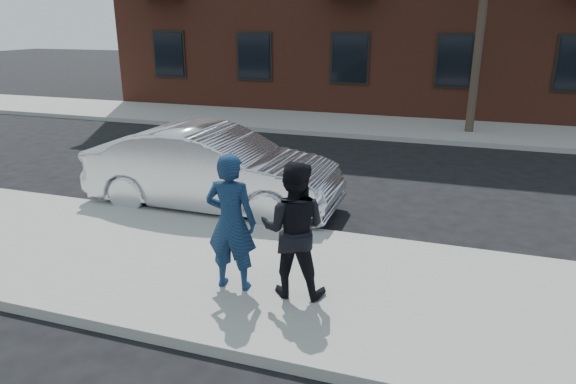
% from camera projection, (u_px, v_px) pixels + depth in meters
% --- Properties ---
extents(ground, '(100.00, 100.00, 0.00)m').
position_uv_depth(ground, '(164.00, 259.00, 8.02)').
color(ground, black).
rests_on(ground, ground).
extents(near_sidewalk, '(50.00, 3.50, 0.15)m').
position_uv_depth(near_sidewalk, '(155.00, 261.00, 7.77)').
color(near_sidewalk, gray).
rests_on(near_sidewalk, ground).
extents(near_curb, '(50.00, 0.10, 0.15)m').
position_uv_depth(near_curb, '(209.00, 220.00, 9.39)').
color(near_curb, '#999691').
rests_on(near_curb, ground).
extents(far_sidewalk, '(50.00, 3.50, 0.15)m').
position_uv_depth(far_sidewalk, '(334.00, 124.00, 18.11)').
color(far_sidewalk, gray).
rests_on(far_sidewalk, ground).
extents(far_curb, '(50.00, 0.10, 0.15)m').
position_uv_depth(far_curb, '(321.00, 134.00, 16.49)').
color(far_curb, '#999691').
rests_on(far_curb, ground).
extents(silver_sedan, '(4.92, 1.73, 1.62)m').
position_uv_depth(silver_sedan, '(213.00, 169.00, 9.90)').
color(silver_sedan, silver).
rests_on(silver_sedan, ground).
extents(man_hoodie, '(0.70, 0.52, 1.84)m').
position_uv_depth(man_hoodie, '(231.00, 222.00, 6.60)').
color(man_hoodie, navy).
rests_on(man_hoodie, near_sidewalk).
extents(man_peacoat, '(0.94, 0.77, 1.78)m').
position_uv_depth(man_peacoat, '(293.00, 229.00, 6.45)').
color(man_peacoat, black).
rests_on(man_peacoat, near_sidewalk).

